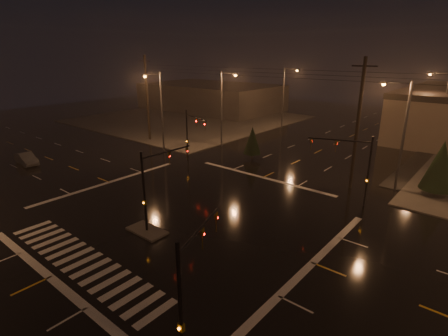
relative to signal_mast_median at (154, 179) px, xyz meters
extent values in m
plane|color=black|center=(0.00, 3.07, -3.75)|extent=(140.00, 140.00, 0.00)
cube|color=#44413C|center=(-30.00, 33.07, -3.69)|extent=(36.00, 36.00, 0.12)
cube|color=#44413C|center=(0.00, -0.93, -3.68)|extent=(3.00, 1.60, 0.15)
cube|color=beige|center=(0.00, -5.93, -3.75)|extent=(15.00, 2.60, 0.01)
cube|color=beige|center=(0.00, -7.93, -3.75)|extent=(16.00, 0.50, 0.01)
cube|color=beige|center=(0.00, 14.07, -3.75)|extent=(16.00, 0.50, 0.01)
cube|color=#3C3635|center=(-35.00, 45.07, -0.95)|extent=(30.00, 18.00, 5.60)
cylinder|color=black|center=(0.00, -0.93, -0.75)|extent=(0.18, 0.18, 6.00)
cylinder|color=black|center=(0.00, 1.32, 1.75)|extent=(0.12, 4.50, 0.12)
imported|color=#594707|center=(0.00, 3.35, 1.70)|extent=(0.16, 0.20, 1.00)
cube|color=#594707|center=(0.00, -0.93, -1.45)|extent=(0.25, 0.18, 0.35)
cylinder|color=black|center=(10.50, 13.57, -0.75)|extent=(0.18, 0.18, 6.00)
cylinder|color=black|center=(8.15, 12.72, 1.75)|extent=(4.74, 1.82, 0.12)
imported|color=#594707|center=(6.04, 11.95, 1.70)|extent=(0.24, 0.22, 1.00)
cube|color=#594707|center=(10.50, 13.57, -1.45)|extent=(0.25, 0.18, 0.35)
cylinder|color=black|center=(-10.50, 13.57, -0.75)|extent=(0.18, 0.18, 6.00)
cylinder|color=black|center=(-8.15, 12.72, 1.75)|extent=(4.74, 1.82, 0.12)
imported|color=#594707|center=(-6.04, 11.95, 1.70)|extent=(0.24, 0.22, 1.00)
cube|color=#594707|center=(-10.50, 13.57, -1.45)|extent=(0.25, 0.18, 0.35)
cylinder|color=black|center=(10.50, -7.43, -0.75)|extent=(0.18, 0.18, 6.00)
cylinder|color=black|center=(9.82, -5.55, 1.75)|extent=(1.48, 3.80, 0.12)
imported|color=#594707|center=(9.20, -3.86, 1.70)|extent=(0.22, 0.24, 1.00)
cube|color=#594707|center=(10.50, -7.43, -1.45)|extent=(0.25, 0.18, 0.35)
cylinder|color=#38383A|center=(-11.50, 21.07, 1.25)|extent=(0.24, 0.24, 10.00)
cylinder|color=#38383A|center=(-10.30, 21.07, 6.05)|extent=(2.40, 0.14, 0.14)
cube|color=#38383A|center=(-9.20, 21.07, 6.00)|extent=(0.70, 0.30, 0.18)
sphere|color=orange|center=(-9.20, 21.07, 5.87)|extent=(0.32, 0.32, 0.32)
cylinder|color=#38383A|center=(-11.50, 37.07, 1.25)|extent=(0.24, 0.24, 10.00)
cylinder|color=#38383A|center=(-10.30, 37.07, 6.05)|extent=(2.40, 0.14, 0.14)
cube|color=#38383A|center=(-9.20, 37.07, 6.00)|extent=(0.70, 0.30, 0.18)
sphere|color=orange|center=(-9.20, 37.07, 5.87)|extent=(0.32, 0.32, 0.32)
cylinder|color=#38383A|center=(11.50, 19.07, 1.25)|extent=(0.24, 0.24, 10.00)
cylinder|color=#38383A|center=(10.30, 19.07, 6.05)|extent=(2.40, 0.14, 0.14)
cube|color=#38383A|center=(9.20, 19.07, 6.00)|extent=(0.70, 0.30, 0.18)
sphere|color=orange|center=(9.20, 19.07, 5.87)|extent=(0.32, 0.32, 0.32)
cylinder|color=#38383A|center=(11.50, 39.07, 1.25)|extent=(0.24, 0.24, 10.00)
cylinder|color=#38383A|center=(10.30, 39.07, 6.05)|extent=(2.40, 0.14, 0.14)
cube|color=#38383A|center=(9.20, 39.07, 6.00)|extent=(0.70, 0.30, 0.18)
sphere|color=orange|center=(9.20, 39.07, 5.87)|extent=(0.32, 0.32, 0.32)
cylinder|color=#38383A|center=(-16.00, 14.57, 1.25)|extent=(0.24, 0.24, 10.00)
cylinder|color=#38383A|center=(-16.00, 13.37, 6.05)|extent=(0.14, 2.40, 0.14)
cube|color=#38383A|center=(-16.00, 12.27, 6.00)|extent=(0.30, 0.70, 0.18)
sphere|color=orange|center=(-16.00, 12.27, 5.87)|extent=(0.32, 0.32, 0.32)
cylinder|color=black|center=(-22.00, 17.07, 2.25)|extent=(0.32, 0.32, 12.00)
cube|color=black|center=(-22.00, 17.07, 7.45)|extent=(2.20, 0.12, 0.12)
cylinder|color=black|center=(8.00, 17.07, 2.25)|extent=(0.32, 0.32, 12.00)
cube|color=black|center=(8.00, 17.07, 7.45)|extent=(2.20, 0.12, 0.12)
cylinder|color=black|center=(14.64, 19.81, -3.40)|extent=(0.18, 0.18, 0.70)
cone|color=black|center=(14.64, 19.81, -0.83)|extent=(2.84, 2.84, 4.44)
cylinder|color=black|center=(-4.70, 18.73, -3.40)|extent=(0.18, 0.18, 0.70)
cone|color=black|center=(-4.70, 18.73, -1.41)|extent=(2.10, 2.10, 3.28)
imported|color=#575B5F|center=(-23.54, 0.37, -3.06)|extent=(4.26, 1.72, 1.37)
camera|label=1|loc=(18.64, -14.66, 8.53)|focal=28.00mm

